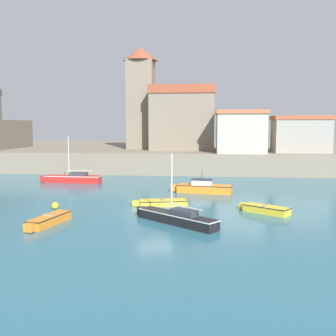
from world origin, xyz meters
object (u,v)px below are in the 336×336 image
(dinghy_yellow_1, at_px, (265,209))
(harbor_shed_near_wharf, at_px, (300,134))
(motorboat_orange_0, at_px, (203,188))
(church, at_px, (177,115))
(mooring_buoy, at_px, (55,206))
(sailboat_black_4, at_px, (176,217))
(sailboat_red_3, at_px, (72,178))
(dinghy_orange_2, at_px, (49,220))
(dinghy_yellow_5, at_px, (161,202))
(harbor_shed_mid_row, at_px, (240,131))

(dinghy_yellow_1, bearing_deg, harbor_shed_near_wharf, 72.20)
(motorboat_orange_0, distance_m, church, 26.08)
(mooring_buoy, bearing_deg, sailboat_black_4, -19.96)
(harbor_shed_near_wharf, bearing_deg, mooring_buoy, -133.41)
(dinghy_yellow_1, relative_size, sailboat_red_3, 0.53)
(mooring_buoy, bearing_deg, motorboat_orange_0, 37.43)
(dinghy_orange_2, relative_size, church, 0.28)
(motorboat_orange_0, relative_size, sailboat_red_3, 0.86)
(dinghy_yellow_5, xyz_separation_m, mooring_buoy, (-7.97, -2.33, 0.04))
(motorboat_orange_0, bearing_deg, sailboat_black_4, -97.36)
(dinghy_yellow_1, height_order, harbor_shed_near_wharf, harbor_shed_near_wharf)
(dinghy_yellow_5, height_order, harbor_shed_near_wharf, harbor_shed_near_wharf)
(harbor_shed_mid_row, bearing_deg, church, 134.83)
(dinghy_orange_2, xyz_separation_m, harbor_shed_near_wharf, (22.48, 29.91, 4.94))
(dinghy_yellow_5, xyz_separation_m, harbor_shed_near_wharf, (15.93, 22.93, 5.02))
(harbor_shed_near_wharf, height_order, harbor_shed_mid_row, harbor_shed_mid_row)
(dinghy_yellow_5, distance_m, church, 31.82)
(sailboat_black_4, bearing_deg, motorboat_orange_0, 82.64)
(mooring_buoy, relative_size, harbor_shed_mid_row, 0.08)
(motorboat_orange_0, distance_m, mooring_buoy, 14.12)
(church, relative_size, harbor_shed_mid_row, 2.20)
(dinghy_yellow_5, bearing_deg, church, 92.16)
(mooring_buoy, height_order, harbor_shed_near_wharf, harbor_shed_near_wharf)
(church, height_order, harbor_shed_mid_row, church)
(dinghy_yellow_5, bearing_deg, harbor_shed_mid_row, 69.90)
(church, distance_m, harbor_shed_mid_row, 13.13)
(dinghy_orange_2, xyz_separation_m, sailboat_red_3, (-4.94, 18.52, 0.15))
(sailboat_black_4, relative_size, harbor_shed_mid_row, 0.83)
(mooring_buoy, relative_size, church, 0.04)
(motorboat_orange_0, height_order, dinghy_yellow_1, motorboat_orange_0)
(church, bearing_deg, harbor_shed_mid_row, -45.17)
(motorboat_orange_0, xyz_separation_m, dinghy_yellow_5, (-3.24, -6.25, -0.26))
(dinghy_yellow_1, xyz_separation_m, mooring_buoy, (-15.89, -0.29, -0.03))
(motorboat_orange_0, xyz_separation_m, harbor_shed_near_wharf, (12.70, 16.69, 4.76))
(dinghy_orange_2, bearing_deg, church, 81.89)
(dinghy_yellow_1, bearing_deg, harbor_shed_mid_row, 89.96)
(sailboat_red_3, bearing_deg, motorboat_orange_0, -19.78)
(sailboat_black_4, bearing_deg, harbor_shed_mid_row, 77.19)
(sailboat_black_4, bearing_deg, dinghy_yellow_5, 106.01)
(sailboat_black_4, height_order, harbor_shed_mid_row, harbor_shed_mid_row)
(harbor_shed_mid_row, bearing_deg, dinghy_orange_2, -116.81)
(dinghy_orange_2, height_order, mooring_buoy, dinghy_orange_2)
(motorboat_orange_0, distance_m, sailboat_red_3, 15.64)
(motorboat_orange_0, xyz_separation_m, sailboat_red_3, (-14.72, 5.29, -0.02))
(dinghy_orange_2, height_order, dinghy_yellow_5, dinghy_orange_2)
(harbor_shed_near_wharf, bearing_deg, sailboat_black_4, -116.36)
(sailboat_black_4, distance_m, harbor_shed_near_wharf, 32.47)
(sailboat_black_4, xyz_separation_m, church, (-2.84, 36.66, 7.63))
(dinghy_yellow_1, distance_m, sailboat_red_3, 23.68)
(dinghy_yellow_1, relative_size, mooring_buoy, 6.75)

